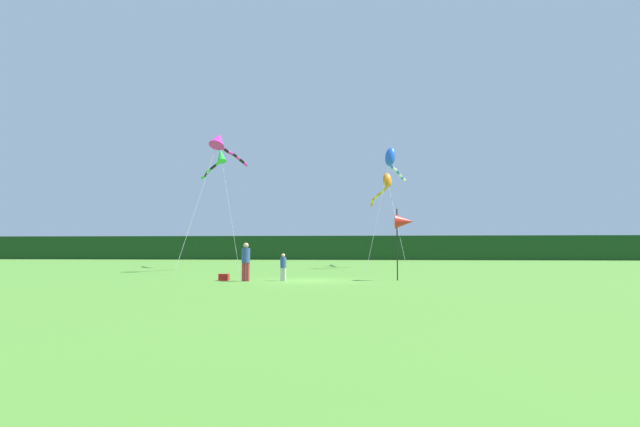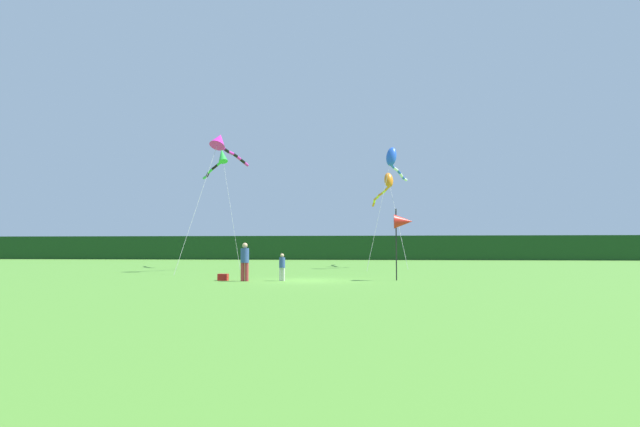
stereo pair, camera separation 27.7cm
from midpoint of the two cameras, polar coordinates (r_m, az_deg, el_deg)
name	(u,v)px [view 1 (the left image)]	position (r m, az deg, el deg)	size (l,w,h in m)	color
ground_plane	(309,281)	(25.62, -1.56, -7.31)	(120.00, 120.00, 0.00)	#4C842D
distant_treeline	(347,248)	(70.46, 2.81, -3.74)	(108.00, 2.49, 3.19)	#193D19
person_adult	(246,260)	(25.34, -8.38, -4.99)	(0.40, 0.40, 1.83)	#B23338
person_child	(283,266)	(25.45, -4.33, -5.67)	(0.29, 0.29, 1.31)	silver
cooler_box	(224,277)	(26.03, -10.70, -6.82)	(0.46, 0.38, 0.33)	red
banner_flag_pole	(404,222)	(26.02, 8.82, -0.94)	(0.90, 0.70, 3.51)	black
kite_orange	(385,185)	(45.21, 6.87, 3.10)	(2.65, 10.51, 8.02)	#B2B2B2
kite_magenta	(220,142)	(36.38, -11.02, 7.63)	(2.48, 8.00, 9.50)	#B2B2B2
kite_blue	(391,159)	(41.03, 7.58, 5.85)	(3.31, 7.20, 9.42)	#B2B2B2
kite_green	(219,159)	(43.71, -11.12, 5.89)	(5.02, 6.33, 9.78)	#B2B2B2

